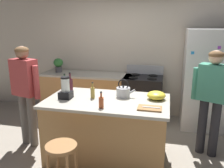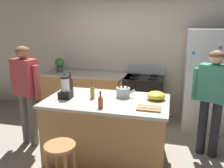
{
  "view_description": "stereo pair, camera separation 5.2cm",
  "coord_description": "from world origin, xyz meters",
  "px_view_note": "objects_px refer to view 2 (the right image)",
  "views": [
    {
      "loc": [
        0.8,
        -3.07,
        1.99
      ],
      "look_at": [
        0.0,
        0.3,
        1.07
      ],
      "focal_mm": 38.02,
      "sensor_mm": 36.0,
      "label": 1
    },
    {
      "loc": [
        0.85,
        -3.05,
        1.99
      ],
      "look_at": [
        0.0,
        0.3,
        1.07
      ],
      "focal_mm": 38.02,
      "sensor_mm": 36.0,
      "label": 2
    }
  ],
  "objects_px": {
    "person_by_island_left": "(26,87)",
    "bottle_cooking_sauce": "(100,102)",
    "potted_plant": "(60,64)",
    "chef_knife": "(151,108)",
    "person_by_sink_right": "(212,94)",
    "refrigerator": "(209,80)",
    "bottle_wine": "(71,85)",
    "stove_range": "(143,99)",
    "bottle_olive_oil": "(65,84)",
    "cutting_board": "(149,108)",
    "mixing_bowl": "(156,96)",
    "tea_kettle": "(123,92)",
    "blender_appliance": "(65,89)",
    "kitchen_island": "(107,129)",
    "bottle_vinegar": "(92,92)",
    "bar_stool": "(61,156)"
  },
  "relations": [
    {
      "from": "person_by_island_left",
      "to": "bottle_cooking_sauce",
      "type": "height_order",
      "value": "person_by_island_left"
    },
    {
      "from": "potted_plant",
      "to": "chef_knife",
      "type": "height_order",
      "value": "potted_plant"
    },
    {
      "from": "person_by_sink_right",
      "to": "bottle_cooking_sauce",
      "type": "relative_size",
      "value": 7.41
    },
    {
      "from": "refrigerator",
      "to": "bottle_wine",
      "type": "bearing_deg",
      "value": -149.77
    },
    {
      "from": "stove_range",
      "to": "bottle_olive_oil",
      "type": "bearing_deg",
      "value": -131.59
    },
    {
      "from": "person_by_sink_right",
      "to": "cutting_board",
      "type": "distance_m",
      "value": 1.09
    },
    {
      "from": "refrigerator",
      "to": "potted_plant",
      "type": "distance_m",
      "value": 3.04
    },
    {
      "from": "bottle_cooking_sauce",
      "to": "mixing_bowl",
      "type": "relative_size",
      "value": 0.83
    },
    {
      "from": "person_by_island_left",
      "to": "tea_kettle",
      "type": "bearing_deg",
      "value": 2.51
    },
    {
      "from": "potted_plant",
      "to": "tea_kettle",
      "type": "distance_m",
      "value": 2.17
    },
    {
      "from": "refrigerator",
      "to": "person_by_sink_right",
      "type": "height_order",
      "value": "refrigerator"
    },
    {
      "from": "bottle_cooking_sauce",
      "to": "tea_kettle",
      "type": "height_order",
      "value": "tea_kettle"
    },
    {
      "from": "blender_appliance",
      "to": "bottle_olive_oil",
      "type": "height_order",
      "value": "blender_appliance"
    },
    {
      "from": "chef_knife",
      "to": "person_by_island_left",
      "type": "bearing_deg",
      "value": 171.66
    },
    {
      "from": "bottle_cooking_sauce",
      "to": "mixing_bowl",
      "type": "bearing_deg",
      "value": 37.61
    },
    {
      "from": "person_by_sink_right",
      "to": "bottle_wine",
      "type": "relative_size",
      "value": 5.07
    },
    {
      "from": "person_by_island_left",
      "to": "chef_knife",
      "type": "distance_m",
      "value": 2.02
    },
    {
      "from": "blender_appliance",
      "to": "bottle_cooking_sauce",
      "type": "relative_size",
      "value": 1.47
    },
    {
      "from": "bottle_olive_oil",
      "to": "refrigerator",
      "type": "bearing_deg",
      "value": 27.87
    },
    {
      "from": "potted_plant",
      "to": "mixing_bowl",
      "type": "xyz_separation_m",
      "value": [
        2.15,
        -1.37,
        -0.11
      ]
    },
    {
      "from": "refrigerator",
      "to": "stove_range",
      "type": "relative_size",
      "value": 1.69
    },
    {
      "from": "person_by_sink_right",
      "to": "bottle_cooking_sauce",
      "type": "xyz_separation_m",
      "value": [
        -1.44,
        -0.8,
        0.03
      ]
    },
    {
      "from": "person_by_island_left",
      "to": "bottle_cooking_sauce",
      "type": "relative_size",
      "value": 7.54
    },
    {
      "from": "mixing_bowl",
      "to": "tea_kettle",
      "type": "distance_m",
      "value": 0.47
    },
    {
      "from": "kitchen_island",
      "to": "potted_plant",
      "type": "xyz_separation_m",
      "value": [
        -1.48,
        1.55,
        0.63
      ]
    },
    {
      "from": "stove_range",
      "to": "tea_kettle",
      "type": "xyz_separation_m",
      "value": [
        -0.15,
        -1.35,
        0.53
      ]
    },
    {
      "from": "bottle_olive_oil",
      "to": "chef_knife",
      "type": "bearing_deg",
      "value": -20.04
    },
    {
      "from": "refrigerator",
      "to": "potted_plant",
      "type": "bearing_deg",
      "value": 179.05
    },
    {
      "from": "mixing_bowl",
      "to": "chef_knife",
      "type": "distance_m",
      "value": 0.41
    },
    {
      "from": "bottle_vinegar",
      "to": "cutting_board",
      "type": "height_order",
      "value": "bottle_vinegar"
    },
    {
      "from": "bottle_wine",
      "to": "tea_kettle",
      "type": "bearing_deg",
      "value": -3.25
    },
    {
      "from": "tea_kettle",
      "to": "cutting_board",
      "type": "bearing_deg",
      "value": -44.28
    },
    {
      "from": "stove_range",
      "to": "mixing_bowl",
      "type": "relative_size",
      "value": 4.24
    },
    {
      "from": "chef_knife",
      "to": "person_by_sink_right",
      "type": "bearing_deg",
      "value": 41.44
    },
    {
      "from": "person_by_island_left",
      "to": "bottle_olive_oil",
      "type": "xyz_separation_m",
      "value": [
        0.6,
        0.17,
        0.03
      ]
    },
    {
      "from": "bottle_olive_oil",
      "to": "cutting_board",
      "type": "height_order",
      "value": "bottle_olive_oil"
    },
    {
      "from": "bar_stool",
      "to": "bottle_olive_oil",
      "type": "xyz_separation_m",
      "value": [
        -0.44,
        1.14,
        0.52
      ]
    },
    {
      "from": "bottle_vinegar",
      "to": "chef_knife",
      "type": "bearing_deg",
      "value": -16.51
    },
    {
      "from": "bottle_wine",
      "to": "person_by_sink_right",
      "type": "bearing_deg",
      "value": 6.6
    },
    {
      "from": "person_by_island_left",
      "to": "bottle_cooking_sauce",
      "type": "distance_m",
      "value": 1.43
    },
    {
      "from": "bottle_olive_oil",
      "to": "potted_plant",
      "type": "bearing_deg",
      "value": 119.52
    },
    {
      "from": "kitchen_island",
      "to": "bottle_wine",
      "type": "bearing_deg",
      "value": 161.1
    },
    {
      "from": "bar_stool",
      "to": "tea_kettle",
      "type": "distance_m",
      "value": 1.26
    },
    {
      "from": "mixing_bowl",
      "to": "bottle_cooking_sauce",
      "type": "bearing_deg",
      "value": -142.39
    },
    {
      "from": "refrigerator",
      "to": "bottle_vinegar",
      "type": "xyz_separation_m",
      "value": [
        -1.77,
        -1.48,
        0.08
      ]
    },
    {
      "from": "tea_kettle",
      "to": "bottle_cooking_sauce",
      "type": "bearing_deg",
      "value": -110.56
    },
    {
      "from": "person_by_sink_right",
      "to": "chef_knife",
      "type": "height_order",
      "value": "person_by_sink_right"
    },
    {
      "from": "bottle_wine",
      "to": "bottle_vinegar",
      "type": "distance_m",
      "value": 0.47
    },
    {
      "from": "bar_stool",
      "to": "blender_appliance",
      "type": "height_order",
      "value": "blender_appliance"
    },
    {
      "from": "stove_range",
      "to": "tea_kettle",
      "type": "height_order",
      "value": "tea_kettle"
    }
  ]
}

